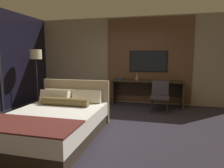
{
  "coord_description": "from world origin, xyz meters",
  "views": [
    {
      "loc": [
        1.13,
        -3.97,
        1.55
      ],
      "look_at": [
        -0.06,
        0.83,
        0.85
      ],
      "focal_mm": 32.0,
      "sensor_mm": 36.0,
      "label": 1
    }
  ],
  "objects_px": {
    "desk_chair": "(160,94)",
    "bed": "(54,121)",
    "tv": "(148,61)",
    "vase_tall": "(137,76)",
    "floor_lamp": "(36,59)",
    "book": "(121,79)",
    "desk": "(147,88)"
  },
  "relations": [
    {
      "from": "desk_chair",
      "to": "bed",
      "type": "bearing_deg",
      "value": -128.55
    },
    {
      "from": "tv",
      "to": "vase_tall",
      "type": "relative_size",
      "value": 4.11
    },
    {
      "from": "bed",
      "to": "tv",
      "type": "distance_m",
      "value": 3.68
    },
    {
      "from": "floor_lamp",
      "to": "book",
      "type": "xyz_separation_m",
      "value": [
        2.36,
        1.06,
        -0.65
      ]
    },
    {
      "from": "bed",
      "to": "desk_chair",
      "type": "distance_m",
      "value": 3.04
    },
    {
      "from": "tv",
      "to": "book",
      "type": "relative_size",
      "value": 4.7
    },
    {
      "from": "tv",
      "to": "desk_chair",
      "type": "distance_m",
      "value": 1.27
    },
    {
      "from": "desk_chair",
      "to": "book",
      "type": "distance_m",
      "value": 1.41
    },
    {
      "from": "floor_lamp",
      "to": "vase_tall",
      "type": "distance_m",
      "value": 3.07
    },
    {
      "from": "bed",
      "to": "desk",
      "type": "xyz_separation_m",
      "value": [
        1.56,
        2.94,
        0.25
      ]
    },
    {
      "from": "bed",
      "to": "desk_chair",
      "type": "xyz_separation_m",
      "value": [
        1.96,
        2.32,
        0.21
      ]
    },
    {
      "from": "floor_lamp",
      "to": "book",
      "type": "height_order",
      "value": "floor_lamp"
    },
    {
      "from": "tv",
      "to": "bed",
      "type": "bearing_deg",
      "value": -116.27
    },
    {
      "from": "tv",
      "to": "floor_lamp",
      "type": "height_order",
      "value": "floor_lamp"
    },
    {
      "from": "vase_tall",
      "to": "book",
      "type": "xyz_separation_m",
      "value": [
        -0.51,
        0.09,
        -0.13
      ]
    },
    {
      "from": "desk",
      "to": "vase_tall",
      "type": "height_order",
      "value": "vase_tall"
    },
    {
      "from": "desk",
      "to": "tv",
      "type": "relative_size",
      "value": 1.84
    },
    {
      "from": "desk",
      "to": "book",
      "type": "height_order",
      "value": "book"
    },
    {
      "from": "floor_lamp",
      "to": "vase_tall",
      "type": "bearing_deg",
      "value": 18.79
    },
    {
      "from": "desk_chair",
      "to": "book",
      "type": "xyz_separation_m",
      "value": [
        -1.23,
        0.61,
        0.31
      ]
    },
    {
      "from": "tv",
      "to": "desk",
      "type": "bearing_deg",
      "value": -90.0
    },
    {
      "from": "bed",
      "to": "desk_chair",
      "type": "relative_size",
      "value": 2.57
    },
    {
      "from": "bed",
      "to": "tv",
      "type": "bearing_deg",
      "value": 63.73
    },
    {
      "from": "desk_chair",
      "to": "desk",
      "type": "bearing_deg",
      "value": 124.4
    },
    {
      "from": "desk",
      "to": "floor_lamp",
      "type": "height_order",
      "value": "floor_lamp"
    },
    {
      "from": "tv",
      "to": "desk_chair",
      "type": "bearing_deg",
      "value": -64.34
    },
    {
      "from": "bed",
      "to": "book",
      "type": "xyz_separation_m",
      "value": [
        0.73,
        2.94,
        0.51
      ]
    },
    {
      "from": "floor_lamp",
      "to": "vase_tall",
      "type": "relative_size",
      "value": 6.02
    },
    {
      "from": "bed",
      "to": "floor_lamp",
      "type": "height_order",
      "value": "floor_lamp"
    },
    {
      "from": "vase_tall",
      "to": "book",
      "type": "height_order",
      "value": "vase_tall"
    },
    {
      "from": "tv",
      "to": "book",
      "type": "distance_m",
      "value": 1.03
    },
    {
      "from": "tv",
      "to": "book",
      "type": "height_order",
      "value": "tv"
    }
  ]
}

